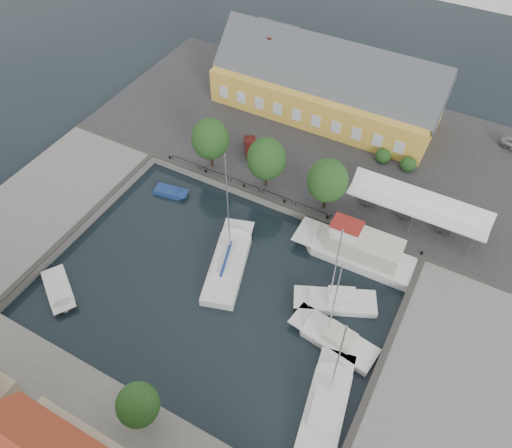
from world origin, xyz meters
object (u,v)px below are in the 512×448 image
(trawler, at_px, (359,251))
(east_boat_a, at_px, (337,302))
(launch_sw, at_px, (59,290))
(east_boat_b, at_px, (335,340))
(east_boat_c, at_px, (325,410))
(tent_canopy, at_px, (419,204))
(car_red, at_px, (251,147))
(launch_nw, at_px, (171,193))
(warehouse, at_px, (323,85))
(center_sailboat, at_px, (228,265))

(trawler, bearing_deg, east_boat_a, -87.09)
(trawler, bearing_deg, launch_sw, -143.55)
(trawler, relative_size, east_boat_b, 1.12)
(east_boat_c, distance_m, launch_sw, 26.78)
(tent_canopy, height_order, car_red, tent_canopy)
(launch_nw, bearing_deg, trawler, 3.62)
(warehouse, bearing_deg, east_boat_c, -65.69)
(car_red, relative_size, east_boat_b, 0.35)
(east_boat_a, relative_size, launch_nw, 2.71)
(east_boat_a, bearing_deg, center_sailboat, -174.05)
(warehouse, height_order, east_boat_c, east_boat_c)
(tent_canopy, xyz_separation_m, east_boat_a, (-3.25, -12.49, -3.42))
(warehouse, xyz_separation_m, launch_sw, (-10.41, -37.61, -4.34))
(warehouse, xyz_separation_m, east_boat_b, (14.70, -30.05, -4.17))
(car_red, height_order, center_sailboat, center_sailboat)
(tent_canopy, bearing_deg, trawler, -118.95)
(trawler, xyz_separation_m, east_boat_c, (3.29, -15.85, -0.76))
(east_boat_a, height_order, launch_sw, east_boat_a)
(tent_canopy, relative_size, launch_sw, 2.41)
(car_red, bearing_deg, warehouse, 38.07)
(tent_canopy, relative_size, east_boat_a, 1.27)
(east_boat_c, height_order, launch_sw, east_boat_c)
(car_red, relative_size, launch_nw, 0.95)
(trawler, relative_size, east_boat_a, 1.13)
(car_red, distance_m, east_boat_c, 31.49)
(launch_sw, xyz_separation_m, launch_nw, (1.69, 15.94, -0.00))
(launch_sw, bearing_deg, launch_nw, 83.94)
(trawler, height_order, east_boat_a, east_boat_a)
(launch_sw, bearing_deg, east_boat_b, 16.77)
(center_sailboat, xyz_separation_m, east_boat_b, (12.40, -2.55, -0.10))
(center_sailboat, bearing_deg, launch_nw, 152.11)
(warehouse, distance_m, east_boat_a, 29.83)
(warehouse, relative_size, east_boat_a, 2.60)
(trawler, xyz_separation_m, launch_nw, (-21.75, -1.37, -0.93))
(car_red, bearing_deg, east_boat_c, -84.60)
(center_sailboat, bearing_deg, car_red, 111.38)
(trawler, height_order, launch_nw, trawler)
(tent_canopy, relative_size, east_boat_b, 1.26)
(center_sailboat, distance_m, east_boat_b, 12.66)
(tent_canopy, relative_size, east_boat_c, 1.15)
(tent_canopy, relative_size, launch_nw, 3.45)
(east_boat_a, relative_size, launch_sw, 1.90)
(east_boat_c, relative_size, launch_nw, 2.99)
(trawler, distance_m, east_boat_a, 6.10)
(east_boat_b, height_order, east_boat_c, east_boat_c)
(warehouse, xyz_separation_m, center_sailboat, (2.29, -27.50, -4.07))
(tent_canopy, bearing_deg, center_sailboat, -136.36)
(east_boat_b, bearing_deg, tent_canopy, 83.30)
(launch_sw, bearing_deg, east_boat_a, 25.37)
(car_red, height_order, east_boat_a, east_boat_a)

